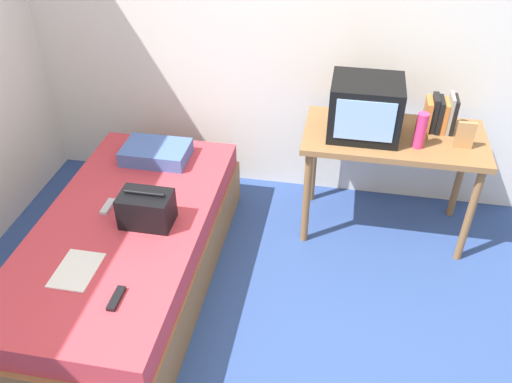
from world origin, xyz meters
TOP-DOWN VIEW (x-y plane):
  - wall_back at (0.00, 2.00)m, footprint 5.20×0.10m
  - bed at (-0.88, 0.70)m, footprint 1.00×2.00m
  - desk at (0.68, 1.53)m, footprint 1.16×0.60m
  - tv at (0.47, 1.52)m, footprint 0.44×0.39m
  - water_bottle at (0.81, 1.41)m, footprint 0.07×0.07m
  - book_row at (0.95, 1.65)m, footprint 0.19×0.17m
  - picture_frame at (1.08, 1.45)m, footprint 0.11×0.02m
  - pillow at (-0.90, 1.39)m, footprint 0.45×0.30m
  - handbag at (-0.72, 0.72)m, footprint 0.30×0.20m
  - magazine at (-0.96, 0.27)m, footprint 0.21×0.29m
  - remote_dark at (-0.67, 0.11)m, footprint 0.04×0.16m
  - remote_silver at (-1.01, 0.80)m, footprint 0.04×0.14m

SIDE VIEW (x-z plane):
  - bed at x=-0.88m, z-range 0.00..0.49m
  - magazine at x=-0.96m, z-range 0.49..0.50m
  - remote_dark at x=-0.67m, z-range 0.49..0.51m
  - remote_silver at x=-1.01m, z-range 0.49..0.51m
  - pillow at x=-0.90m, z-range 0.49..0.59m
  - handbag at x=-0.72m, z-range 0.48..0.70m
  - desk at x=0.68m, z-range 0.28..1.05m
  - picture_frame at x=1.08m, z-range 0.77..0.94m
  - book_row at x=0.95m, z-range 0.75..1.00m
  - water_bottle at x=0.81m, z-range 0.77..1.00m
  - tv at x=0.47m, z-range 0.77..1.13m
  - wall_back at x=0.00m, z-range 0.00..2.60m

